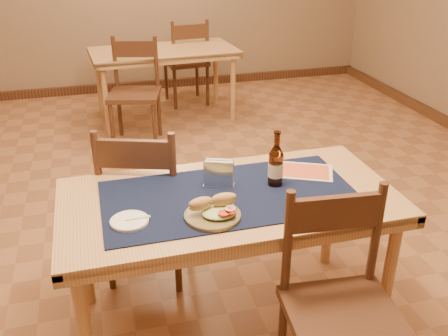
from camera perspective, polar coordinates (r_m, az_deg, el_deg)
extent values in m
cube|color=#9B6944|center=(3.44, -3.11, -7.92)|extent=(6.00, 7.00, 0.02)
cylinder|color=tan|center=(2.29, -15.53, -17.96)|extent=(0.06, 0.06, 0.71)
cylinder|color=tan|center=(2.63, 18.25, -11.84)|extent=(0.06, 0.06, 0.71)
cylinder|color=tan|center=(2.79, -15.82, -8.95)|extent=(0.06, 0.06, 0.71)
cylinder|color=tan|center=(3.07, 11.99, -4.98)|extent=(0.06, 0.06, 0.71)
cube|color=tan|center=(2.39, 0.63, -3.61)|extent=(1.60, 0.80, 0.04)
cube|color=#0E1733|center=(2.38, 0.64, -3.13)|extent=(1.20, 0.60, 0.01)
cube|color=#4C2F1B|center=(6.56, -9.78, 9.27)|extent=(6.00, 0.06, 0.10)
cylinder|color=tan|center=(5.05, -13.33, 7.44)|extent=(0.06, 0.06, 0.71)
cylinder|color=tan|center=(5.32, 1.02, 9.11)|extent=(0.06, 0.06, 0.71)
cylinder|color=tan|center=(5.60, -14.06, 9.20)|extent=(0.06, 0.06, 0.71)
cylinder|color=tan|center=(5.85, -0.94, 10.69)|extent=(0.06, 0.06, 0.71)
cube|color=tan|center=(5.32, -6.92, 13.10)|extent=(1.52, 0.83, 0.04)
cylinder|color=#4C2F1B|center=(3.17, -4.28, -5.77)|extent=(0.04, 0.04, 0.49)
cylinder|color=#4C2F1B|center=(3.24, -11.17, -5.44)|extent=(0.04, 0.04, 0.49)
cylinder|color=#4C2F1B|center=(2.85, -5.33, -9.92)|extent=(0.04, 0.04, 0.49)
cylinder|color=#4C2F1B|center=(2.93, -13.01, -9.42)|extent=(0.04, 0.04, 0.49)
cube|color=#4C2F1B|center=(2.91, -8.77, -3.54)|extent=(0.58, 0.58, 0.04)
cube|color=#4C2F1B|center=(2.56, -10.26, 1.58)|extent=(0.38, 0.16, 0.15)
cylinder|color=#4C2F1B|center=(2.58, -5.81, -1.15)|extent=(0.04, 0.04, 0.50)
cylinder|color=#4C2F1B|center=(2.67, -14.13, -0.88)|extent=(0.04, 0.04, 0.50)
cylinder|color=#4C2F1B|center=(2.39, 6.66, -18.45)|extent=(0.04, 0.04, 0.48)
cylinder|color=#4C2F1B|center=(2.51, 15.58, -16.84)|extent=(0.04, 0.04, 0.48)
cube|color=#4C2F1B|center=(2.15, 13.67, -16.43)|extent=(0.49, 0.49, 0.04)
cube|color=#4C2F1B|center=(2.08, 12.62, -5.01)|extent=(0.39, 0.07, 0.15)
cylinder|color=#4C2F1B|center=(2.09, 7.27, -8.61)|extent=(0.04, 0.04, 0.50)
cylinder|color=#4C2F1B|center=(2.22, 16.97, -7.31)|extent=(0.04, 0.04, 0.50)
cylinder|color=#4C2F1B|center=(4.69, -12.67, 4.62)|extent=(0.04, 0.04, 0.49)
cylinder|color=#4C2F1B|center=(4.63, -7.94, 4.71)|extent=(0.04, 0.04, 0.49)
cylinder|color=#4C2F1B|center=(5.05, -11.84, 6.25)|extent=(0.04, 0.04, 0.49)
cylinder|color=#4C2F1B|center=(4.99, -7.43, 6.35)|extent=(0.04, 0.04, 0.49)
cube|color=#4C2F1B|center=(4.75, -10.20, 8.25)|extent=(0.55, 0.55, 0.04)
cube|color=#4C2F1B|center=(4.85, -10.19, 13.25)|extent=(0.38, 0.13, 0.15)
cylinder|color=#4C2F1B|center=(4.92, -12.35, 11.68)|extent=(0.04, 0.04, 0.50)
cylinder|color=#4C2F1B|center=(4.85, -7.75, 11.85)|extent=(0.04, 0.04, 0.50)
cylinder|color=#4C2F1B|center=(6.17, -3.10, 10.41)|extent=(0.04, 0.04, 0.49)
cylinder|color=#4C2F1B|center=(6.07, -6.64, 10.00)|extent=(0.04, 0.04, 0.49)
cylinder|color=#4C2F1B|center=(5.82, -1.90, 9.45)|extent=(0.04, 0.04, 0.49)
cylinder|color=#4C2F1B|center=(5.71, -5.63, 9.01)|extent=(0.04, 0.04, 0.49)
cube|color=#4C2F1B|center=(5.88, -4.40, 12.01)|extent=(0.49, 0.49, 0.04)
cube|color=#4C2F1B|center=(5.60, -3.90, 15.29)|extent=(0.39, 0.07, 0.15)
cylinder|color=#4C2F1B|center=(5.69, -1.94, 14.16)|extent=(0.04, 0.04, 0.50)
cylinder|color=#4C2F1B|center=(5.58, -5.82, 13.80)|extent=(0.04, 0.04, 0.50)
cylinder|color=brown|center=(2.20, -1.32, -5.45)|extent=(0.25, 0.25, 0.01)
torus|color=brown|center=(2.20, -1.32, -5.34)|extent=(0.25, 0.25, 0.01)
ellipsoid|color=#C0DA96|center=(2.18, -0.52, -5.11)|extent=(0.15, 0.12, 0.03)
ellipsoid|color=tan|center=(2.17, -2.70, -4.13)|extent=(0.12, 0.07, 0.06)
ellipsoid|color=tan|center=(2.20, 0.00, -3.64)|extent=(0.11, 0.05, 0.06)
cylinder|color=red|center=(2.14, -0.02, -5.18)|extent=(0.05, 0.05, 0.01)
cylinder|color=red|center=(2.15, 0.79, -5.02)|extent=(0.05, 0.05, 0.01)
torus|color=silver|center=(2.16, 0.72, -4.67)|extent=(0.05, 0.05, 0.01)
cylinder|color=white|center=(2.20, -10.76, -5.97)|extent=(0.17, 0.17, 0.01)
torus|color=white|center=(2.20, -10.77, -5.87)|extent=(0.17, 0.17, 0.01)
cube|color=#7ECE71|center=(2.20, -10.17, -5.74)|extent=(0.09, 0.01, 0.00)
cube|color=#7ECE71|center=(2.20, -8.75, -5.52)|extent=(0.03, 0.02, 0.00)
cylinder|color=#44200C|center=(2.44, 5.91, -0.16)|extent=(0.07, 0.07, 0.16)
cone|color=#44200C|center=(2.40, 6.02, 2.04)|extent=(0.07, 0.07, 0.04)
cylinder|color=#44200C|center=(2.38, 6.08, 3.23)|extent=(0.03, 0.03, 0.07)
cylinder|color=#44200C|center=(2.36, 6.12, 4.06)|extent=(0.03, 0.03, 0.01)
cylinder|color=beige|center=(2.44, 5.91, -0.16)|extent=(0.07, 0.07, 0.07)
cube|color=silver|center=(2.46, -0.60, -1.95)|extent=(0.16, 0.11, 0.00)
cube|color=silver|center=(2.40, -0.67, -0.79)|extent=(0.13, 0.06, 0.13)
cube|color=silver|center=(2.45, -0.54, -0.28)|extent=(0.13, 0.06, 0.13)
cube|color=silver|center=(2.43, -0.60, -0.65)|extent=(0.14, 0.08, 0.12)
cube|color=#3C8FC0|center=(2.40, -0.66, -0.60)|extent=(0.09, 0.04, 0.04)
cube|color=beige|center=(2.63, 9.33, -0.37)|extent=(0.33, 0.30, 0.00)
cube|color=#C35432|center=(2.62, 9.34, -0.32)|extent=(0.28, 0.25, 0.00)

